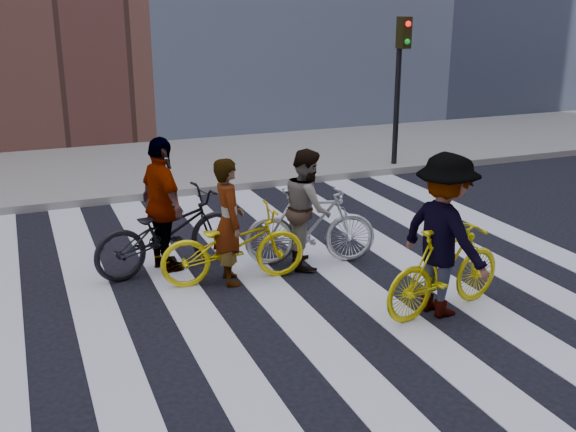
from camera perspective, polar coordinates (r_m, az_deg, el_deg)
ground at (r=8.88m, az=2.30°, el=-6.19°), size 100.00×100.00×0.00m
sidewalk_far at (r=15.67m, az=-9.15°, el=4.38°), size 100.00×5.00×0.15m
zebra_crosswalk at (r=8.88m, az=2.31°, el=-6.15°), size 8.25×10.00×0.01m
traffic_signal at (r=14.97m, az=9.50°, el=12.32°), size 0.22×0.42×3.33m
bike_yellow_left at (r=8.96m, az=-4.67°, el=-2.50°), size 1.99×0.84×1.02m
bike_silver_mid at (r=9.54m, az=1.89°, el=-0.86°), size 1.95×1.02×1.13m
bike_yellow_right at (r=8.26m, az=13.17°, el=-4.41°), size 1.88×0.85×1.09m
bike_dark_rear at (r=9.45m, az=-10.14°, el=-1.31°), size 2.25×1.20×1.13m
rider_left at (r=8.84m, az=-5.04°, el=-0.47°), size 0.46×0.65×1.70m
rider_mid at (r=9.44m, az=1.63°, el=0.70°), size 0.83×0.96×1.68m
rider_right at (r=8.09m, az=13.09°, el=-1.60°), size 0.95×1.38×1.96m
rider_rear at (r=9.33m, az=-10.56°, el=0.88°), size 0.69×1.18×1.89m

